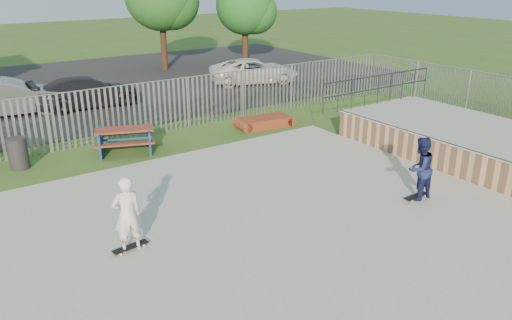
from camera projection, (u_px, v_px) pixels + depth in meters
ground at (231, 251)px, 11.05m from camera, size 120.00×120.00×0.00m
concrete_slab at (231, 248)px, 11.02m from camera, size 15.00×12.00×0.15m
quarter_pipe at (455, 139)px, 16.69m from camera, size 5.50×7.05×2.19m
fence at (177, 145)px, 14.77m from camera, size 26.04×16.02×2.00m
picnic_table at (125, 140)px, 17.07m from camera, size 2.36×2.16×0.81m
funbox at (265, 122)px, 19.90m from camera, size 2.08×1.23×0.39m
trash_bin_grey at (18, 153)px, 15.56m from camera, size 0.59×0.59×0.99m
parking_lot at (37, 92)px, 25.71m from camera, size 40.00×18.00×0.02m
car_silver at (9, 98)px, 21.18m from camera, size 4.96×2.31×1.58m
car_dark at (86, 92)px, 22.59m from camera, size 4.80×2.04×1.38m
car_white at (254, 71)px, 27.53m from camera, size 5.31×3.64×1.35m
tree_right at (245, 6)px, 31.71m from camera, size 3.67×3.67×5.67m
skateboard_a at (416, 197)px, 13.27m from camera, size 0.81×0.23×0.08m
skateboard_b at (131, 248)px, 10.82m from camera, size 0.82×0.29×0.08m
skater_navy at (420, 169)px, 12.98m from camera, size 0.85×0.68×1.70m
skater_white at (127, 214)px, 10.53m from camera, size 0.64×0.44×1.70m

